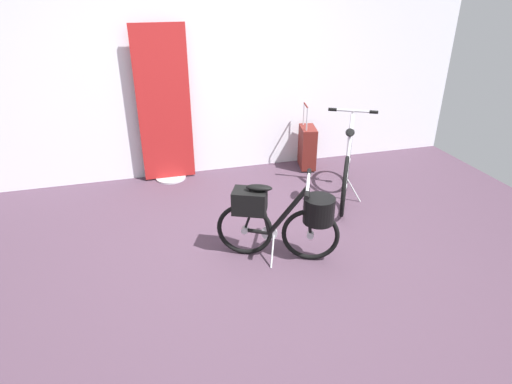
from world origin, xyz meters
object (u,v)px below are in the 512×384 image
object	(u,v)px
floor_banner_stand	(165,114)
rolling_suitcase	(307,147)
display_bike_left	(347,169)
folding_bike_foreground	(283,217)

from	to	relation	value
floor_banner_stand	rolling_suitcase	bearing A→B (deg)	-4.19
display_bike_left	rolling_suitcase	xyz separation A→B (m)	(-0.08, 0.94, -0.07)
folding_bike_foreground	display_bike_left	bearing A→B (deg)	40.71
display_bike_left	rolling_suitcase	distance (m)	0.95
folding_bike_foreground	display_bike_left	world-z (taller)	display_bike_left
folding_bike_foreground	rolling_suitcase	xyz separation A→B (m)	(0.95, 1.83, -0.12)
floor_banner_stand	display_bike_left	xyz separation A→B (m)	(1.80, -1.07, -0.45)
floor_banner_stand	rolling_suitcase	world-z (taller)	floor_banner_stand
floor_banner_stand	display_bike_left	world-z (taller)	floor_banner_stand
floor_banner_stand	folding_bike_foreground	size ratio (longest dim) A/B	1.83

